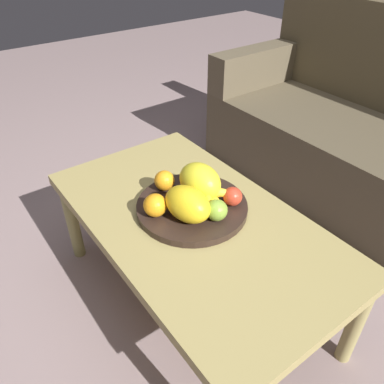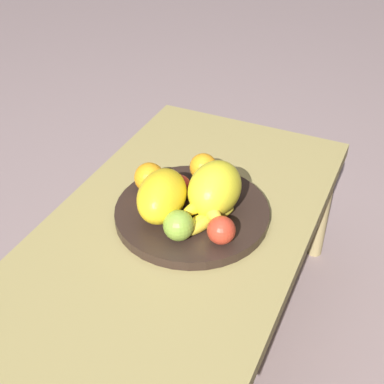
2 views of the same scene
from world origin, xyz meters
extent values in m
plane|color=gray|center=(0.00, 0.00, 0.00)|extent=(8.00, 8.00, 0.00)
cube|color=#9E8D52|center=(0.00, 0.00, 0.40)|extent=(1.08, 0.61, 0.04)
cylinder|color=#979157|center=(-0.50, -0.26, 0.19)|extent=(0.05, 0.05, 0.38)
cylinder|color=#9E8C5A|center=(-0.50, 0.26, 0.19)|extent=(0.05, 0.05, 0.38)
cylinder|color=black|center=(-0.04, 0.02, 0.43)|extent=(0.38, 0.38, 0.03)
ellipsoid|color=yellow|center=(0.01, -0.03, 0.50)|extent=(0.18, 0.14, 0.11)
ellipsoid|color=yellow|center=(-0.06, 0.07, 0.50)|extent=(0.17, 0.13, 0.12)
sphere|color=orange|center=(-0.17, -0.01, 0.48)|extent=(0.07, 0.07, 0.07)
sphere|color=orange|center=(-0.06, -0.11, 0.48)|extent=(0.08, 0.08, 0.08)
sphere|color=red|center=(0.04, 0.13, 0.47)|extent=(0.06, 0.06, 0.06)
sphere|color=red|center=(-0.07, -0.03, 0.47)|extent=(0.06, 0.06, 0.06)
sphere|color=#7EA436|center=(0.07, 0.04, 0.48)|extent=(0.07, 0.07, 0.07)
ellipsoid|color=yellow|center=(0.00, 0.08, 0.46)|extent=(0.15, 0.08, 0.03)
ellipsoid|color=yellow|center=(0.00, 0.08, 0.46)|extent=(0.14, 0.11, 0.03)
ellipsoid|color=yellow|center=(-0.01, 0.07, 0.49)|extent=(0.13, 0.13, 0.03)
ellipsoid|color=yellow|center=(-0.03, 0.06, 0.49)|extent=(0.15, 0.09, 0.03)
camera|label=1|loc=(0.78, -0.59, 1.24)|focal=35.72mm
camera|label=2|loc=(0.89, 0.44, 1.25)|focal=49.92mm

